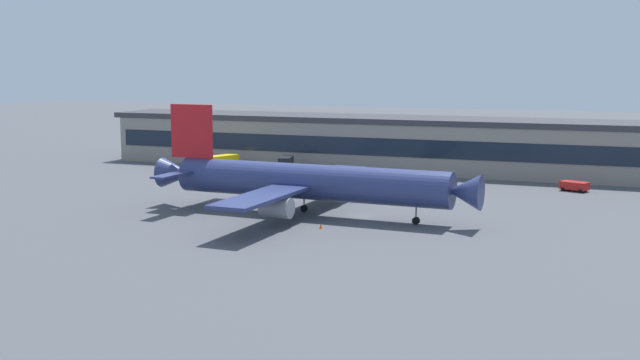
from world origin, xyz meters
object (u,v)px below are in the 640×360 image
object	(u,v)px
belt_loader	(332,171)
pushback_tractor	(575,186)
fuel_truck	(220,162)
traffic_cone_0	(321,226)
stair_truck	(286,164)
airliner	(305,182)

from	to	relation	value
belt_loader	pushback_tractor	world-z (taller)	belt_loader
belt_loader	fuel_truck	world-z (taller)	fuel_truck
belt_loader	fuel_truck	size ratio (longest dim) A/B	0.74
traffic_cone_0	belt_loader	bearing A→B (deg)	108.72
pushback_tractor	traffic_cone_0	size ratio (longest dim) A/B	8.50
stair_truck	fuel_truck	world-z (taller)	stair_truck
pushback_tractor	fuel_truck	world-z (taller)	fuel_truck
stair_truck	fuel_truck	xyz separation A→B (m)	(-15.04, -1.35, -0.10)
belt_loader	fuel_truck	distance (m)	26.00
pushback_tractor	fuel_truck	distance (m)	74.05
belt_loader	pushback_tractor	distance (m)	48.06
airliner	fuel_truck	world-z (taller)	airliner
airliner	belt_loader	world-z (taller)	airliner
fuel_truck	traffic_cone_0	size ratio (longest dim) A/B	13.88
belt_loader	stair_truck	distance (m)	11.07
belt_loader	stair_truck	size ratio (longest dim) A/B	1.02
pushback_tractor	airliner	bearing A→B (deg)	-133.33
belt_loader	pushback_tractor	size ratio (longest dim) A/B	1.21
fuel_truck	stair_truck	bearing A→B (deg)	5.15
stair_truck	pushback_tractor	bearing A→B (deg)	-2.53
traffic_cone_0	fuel_truck	bearing A→B (deg)	131.00
belt_loader	traffic_cone_0	xyz separation A→B (m)	(16.59, -48.96, -0.83)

